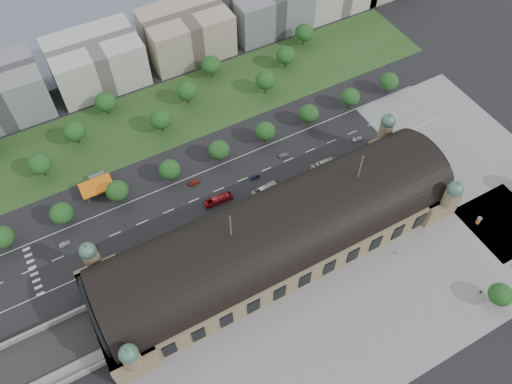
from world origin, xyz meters
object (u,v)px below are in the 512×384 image
traffic_car_3 (195,182)px  parked_car_6 (171,237)px  traffic_car_2 (89,249)px  parked_car_4 (202,232)px  traffic_car_5 (284,155)px  bus_east (323,164)px  pedestrian_3 (512,265)px  traffic_car_1 (65,244)px  parked_car_5 (200,224)px  petrol_station (97,182)px  parked_car_3 (180,238)px  bus_mid (266,189)px  parked_car_1 (151,251)px  traffic_car_6 (357,139)px  parked_car_2 (167,248)px  bus_west (218,200)px  traffic_car_4 (255,177)px  pedestrian_0 (395,253)px  pedestrian_4 (480,292)px  parked_car_0 (119,263)px  advertising_column (479,220)px

traffic_car_3 → parked_car_6: bearing=131.2°
traffic_car_2 → parked_car_4: (43.19, -14.76, 0.06)m
traffic_car_2 → traffic_car_5: traffic_car_5 is taller
bus_east → pedestrian_3: (37.67, -78.99, -0.66)m
traffic_car_1 → traffic_car_3: size_ratio=0.89×
traffic_car_2 → parked_car_5: size_ratio=1.16×
petrol_station → traffic_car_1: (-21.74, -22.34, -2.18)m
parked_car_4 → bus_east: (63.99, 6.00, 0.84)m
parked_car_3 → bus_mid: bearing=74.5°
traffic_car_2 → parked_car_1: size_ratio=1.00×
traffic_car_6 → bus_east: bus_east is taller
parked_car_2 → bus_west: bearing=90.2°
traffic_car_4 → traffic_car_6: 54.11m
parked_car_1 → pedestrian_0: (86.01, -48.16, 0.11)m
traffic_car_6 → parked_car_3: 96.83m
pedestrian_0 → parked_car_4: bearing=137.4°
bus_west → pedestrian_3: size_ratio=6.34×
traffic_car_6 → pedestrian_4: (-5.34, -87.67, 0.26)m
traffic_car_3 → parked_car_4: bearing=156.5°
parked_car_2 → parked_car_4: parked_car_4 is taller
parked_car_5 → pedestrian_4: 113.56m
petrol_station → parked_car_4: size_ratio=2.86×
bus_west → pedestrian_3: bearing=-131.2°
parked_car_1 → parked_car_2: size_ratio=1.05×
pedestrian_4 → traffic_car_5: bearing=-138.1°
parked_car_0 → bus_mid: bearing=52.6°
parked_car_1 → pedestrian_3: 144.15m
traffic_car_4 → bus_mid: 9.18m
parked_car_0 → bus_mid: 68.74m
parked_car_5 → advertising_column: 116.80m
petrol_station → parked_car_0: petrol_station is taller
traffic_car_3 → traffic_car_6: size_ratio=1.09×
traffic_car_4 → advertising_column: 96.93m
parked_car_2 → parked_car_5: size_ratio=1.11×
parked_car_3 → bus_mid: (42.71, 3.96, 1.15)m
traffic_car_1 → traffic_car_5: size_ratio=0.99×
traffic_car_1 → parked_car_4: size_ratio=0.95×
traffic_car_4 → traffic_car_5: 18.75m
traffic_car_3 → parked_car_6: (-20.38, -21.36, 0.02)m
traffic_car_4 → pedestrian_0: size_ratio=2.53×
traffic_car_3 → pedestrian_4: pedestrian_4 is taller
traffic_car_4 → advertising_column: bearing=48.7°
bus_east → traffic_car_1: bearing=85.0°
traffic_car_4 → bus_west: 20.66m
traffic_car_3 → bus_mid: bearing=-132.4°
parked_car_2 → pedestrian_3: (117.31, -72.99, 0.24)m
bus_mid → pedestrian_0: (30.61, -52.35, -1.00)m
traffic_car_4 → traffic_car_6: bearing=88.5°
traffic_car_1 → bus_mid: (85.26, -15.95, 1.09)m
petrol_station → traffic_car_6: (117.13, -32.34, -2.28)m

